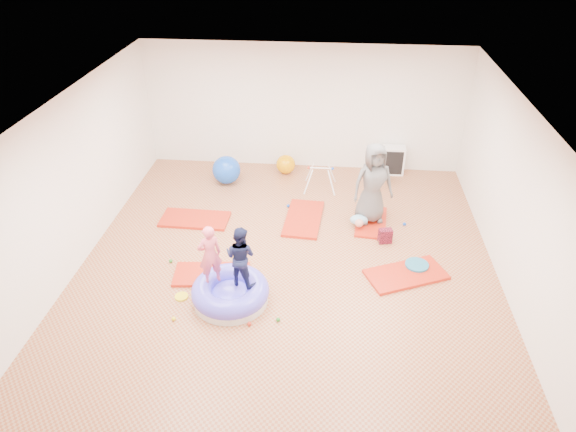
{
  "coord_description": "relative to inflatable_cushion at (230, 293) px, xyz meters",
  "views": [
    {
      "loc": [
        0.67,
        -6.78,
        5.35
      ],
      "look_at": [
        0.0,
        0.3,
        0.9
      ],
      "focal_mm": 32.0,
      "sensor_mm": 36.0,
      "label": 1
    }
  ],
  "objects": [
    {
      "name": "cube_shelf",
      "position": [
        2.76,
        4.6,
        0.17
      ],
      "size": [
        0.64,
        0.31,
        0.64
      ],
      "color": "white",
      "rests_on": "ground"
    },
    {
      "name": "exercise_ball_blue",
      "position": [
        -0.81,
        3.81,
        0.16
      ],
      "size": [
        0.61,
        0.61,
        0.61
      ],
      "primitive_type": "sphere",
      "color": "blue",
      "rests_on": "ground"
    },
    {
      "name": "balance_disc",
      "position": [
        2.98,
        1.09,
        -0.1
      ],
      "size": [
        0.4,
        0.4,
        0.09
      ],
      "primitive_type": "cylinder",
      "color": "teal",
      "rests_on": "ground"
    },
    {
      "name": "gym_mat_right",
      "position": [
        2.78,
        0.86,
        -0.12
      ],
      "size": [
        1.45,
        1.12,
        0.05
      ],
      "primitive_type": "cube",
      "rotation": [
        0.0,
        0.0,
        0.42
      ],
      "color": "red",
      "rests_on": "ground"
    },
    {
      "name": "adult_caregiver",
      "position": [
        2.24,
        2.5,
        0.68
      ],
      "size": [
        0.88,
        0.71,
        1.57
      ],
      "primitive_type": "imported",
      "rotation": [
        0.0,
        0.0,
        0.3
      ],
      "color": "#585858",
      "rests_on": "gym_mat_rear_right"
    },
    {
      "name": "child_pink",
      "position": [
        -0.29,
        0.07,
        0.7
      ],
      "size": [
        0.44,
        0.39,
        1.0
      ],
      "primitive_type": "imported",
      "rotation": [
        0.0,
        0.0,
        3.67
      ],
      "color": "#F15B6F",
      "rests_on": "inflatable_cushion"
    },
    {
      "name": "yellow_toy",
      "position": [
        -0.78,
        -0.01,
        -0.13
      ],
      "size": [
        0.21,
        0.21,
        0.03
      ],
      "primitive_type": "cylinder",
      "color": "yellow",
      "rests_on": "ground"
    },
    {
      "name": "room",
      "position": [
        0.79,
        0.81,
        1.25
      ],
      "size": [
        7.01,
        8.01,
        2.81
      ],
      "color": "#AB7F58",
      "rests_on": "ground"
    },
    {
      "name": "ball_pit_balls",
      "position": [
        0.73,
        0.92,
        -0.12
      ],
      "size": [
        4.17,
        3.47,
        0.06
      ],
      "color": "#298225",
      "rests_on": "ground"
    },
    {
      "name": "backpack",
      "position": [
        2.49,
        1.81,
        -0.01
      ],
      "size": [
        0.26,
        0.19,
        0.27
      ],
      "primitive_type": "cube",
      "rotation": [
        0.0,
        0.0,
        0.23
      ],
      "color": "#A11A38",
      "rests_on": "ground"
    },
    {
      "name": "infant_play_gym",
      "position": [
        1.23,
        3.7,
        0.2
      ],
      "size": [
        0.67,
        0.64,
        0.51
      ],
      "rotation": [
        0.0,
        0.0,
        0.35
      ],
      "color": "white",
      "rests_on": "ground"
    },
    {
      "name": "gym_mat_mid_left",
      "position": [
        -1.13,
        2.21,
        -0.12
      ],
      "size": [
        1.31,
        0.68,
        0.05
      ],
      "primitive_type": "cube",
      "rotation": [
        0.0,
        0.0,
        -0.02
      ],
      "color": "red",
      "rests_on": "ground"
    },
    {
      "name": "gym_mat_rear_right",
      "position": [
        2.27,
        2.45,
        -0.12
      ],
      "size": [
        0.67,
        1.17,
        0.05
      ],
      "primitive_type": "cube",
      "rotation": [
        0.0,
        0.0,
        1.47
      ],
      "color": "red",
      "rests_on": "ground"
    },
    {
      "name": "exercise_ball_orange",
      "position": [
        0.43,
        4.38,
        0.07
      ],
      "size": [
        0.43,
        0.43,
        0.43
      ],
      "primitive_type": "sphere",
      "color": "#F19F00",
      "rests_on": "ground"
    },
    {
      "name": "child_navy",
      "position": [
        0.18,
        0.08,
        0.7
      ],
      "size": [
        0.58,
        0.52,
        1.0
      ],
      "primitive_type": "imported",
      "rotation": [
        0.0,
        0.0,
        2.8
      ],
      "color": "#151A3F",
      "rests_on": "inflatable_cushion"
    },
    {
      "name": "inflatable_cushion",
      "position": [
        0.0,
        0.0,
        0.0
      ],
      "size": [
        1.2,
        1.2,
        0.38
      ],
      "rotation": [
        0.0,
        0.0,
        0.34
      ],
      "color": "silver",
      "rests_on": "ground"
    },
    {
      "name": "gym_mat_front_left",
      "position": [
        -0.43,
        0.57,
        -0.12
      ],
      "size": [
        1.29,
        0.74,
        0.05
      ],
      "primitive_type": "cube",
      "rotation": [
        0.0,
        0.0,
        0.1
      ],
      "color": "red",
      "rests_on": "ground"
    },
    {
      "name": "gym_mat_center_back",
      "position": [
        0.97,
        2.43,
        -0.12
      ],
      "size": [
        0.76,
        1.38,
        0.06
      ],
      "primitive_type": "cube",
      "rotation": [
        0.0,
        0.0,
        1.5
      ],
      "color": "red",
      "rests_on": "ground"
    },
    {
      "name": "infant",
      "position": [
        2.03,
        2.27,
        0.0
      ],
      "size": [
        0.34,
        0.35,
        0.2
      ],
      "color": "#87C0E1",
      "rests_on": "gym_mat_rear_right"
    }
  ]
}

